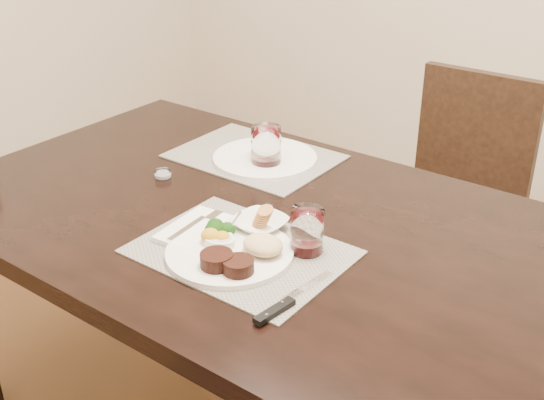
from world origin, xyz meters
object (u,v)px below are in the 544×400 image
Objects in this scene: dinner_plate at (233,251)px; far_plate at (265,158)px; steak_knife at (283,305)px; cracker_bowl at (260,223)px; wine_glass_near at (307,233)px; chair_far at (458,190)px.

dinner_plate reaches higher than far_plate.
cracker_bowl is (-0.23, 0.22, 0.01)m from steak_knife.
wine_glass_near is at bearing 28.36° from dinner_plate.
wine_glass_near is at bearing -42.38° from far_plate.
far_plate is (-0.24, 0.34, -0.01)m from cracker_bowl.
steak_knife is 0.79× the size of far_plate.
dinner_plate is at bearing -60.11° from far_plate.
wine_glass_near is 0.52m from far_plate.
far_plate is at bearing 137.62° from wine_glass_near.
dinner_plate is 0.54m from far_plate.
chair_far reaches higher than wine_glass_near.
far_plate is (-0.47, 0.55, 0.00)m from steak_knife.
cracker_bowl is at bearing 143.27° from steak_knife.
dinner_plate is (-0.08, -1.13, 0.27)m from chair_far.
chair_far is at bearing 83.72° from cracker_bowl.
cracker_bowl is 1.24× the size of wine_glass_near.
cracker_bowl reaches higher than far_plate.
dinner_plate is at bearing -77.66° from cracker_bowl.
chair_far is at bearing 67.69° from dinner_plate.
steak_knife is 0.22m from wine_glass_near.
steak_knife is (0.12, -1.21, 0.26)m from chair_far.
cracker_bowl is 0.42× the size of far_plate.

